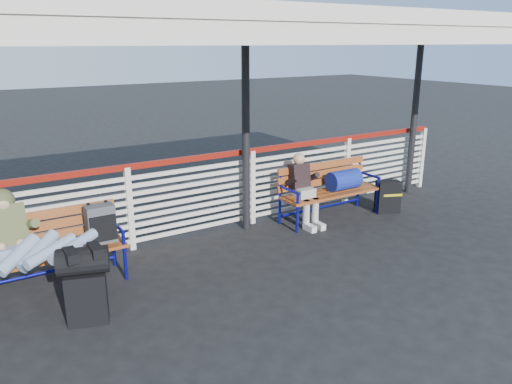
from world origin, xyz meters
TOP-DOWN VIEW (x-y plane):
  - ground at (0.00, 0.00)m, footprint 60.00×60.00m
  - fence at (0.00, 1.90)m, footprint 12.08×0.08m
  - canopy at (-0.00, 0.87)m, footprint 12.60×3.60m
  - luggage_stack at (-1.03, 0.28)m, footprint 0.57×0.43m
  - bench_left at (-1.01, 1.31)m, footprint 1.80×0.56m
  - bench_right at (3.33, 1.43)m, footprint 1.80×0.56m
  - traveler_man at (-1.37, 0.97)m, footprint 0.94×1.63m
  - companion_person at (2.67, 1.42)m, footprint 0.32×0.66m
  - suitcase_side at (4.27, 1.12)m, footprint 0.45×0.37m

SIDE VIEW (x-z plane):
  - ground at x=0.00m, z-range 0.00..0.00m
  - suitcase_side at x=4.27m, z-range 0.00..0.55m
  - luggage_stack at x=-1.03m, z-range 0.04..0.88m
  - bench_right at x=3.33m, z-range 0.13..1.05m
  - companion_person at x=2.67m, z-range 0.02..1.17m
  - bench_left at x=-1.01m, z-range 0.13..1.07m
  - fence at x=0.00m, z-range 0.04..1.28m
  - traveler_man at x=-1.37m, z-range 0.32..1.09m
  - canopy at x=0.00m, z-range 1.46..4.62m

